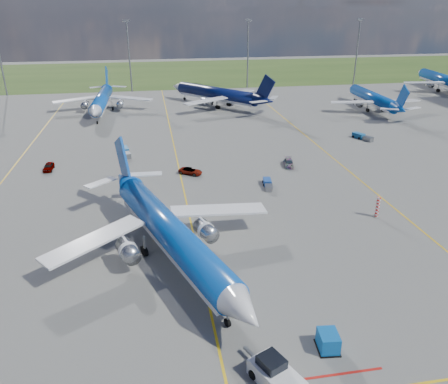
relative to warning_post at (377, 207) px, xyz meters
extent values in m
plane|color=#5D5D5A|center=(-26.00, -8.00, -1.50)|extent=(400.00, 400.00, 0.00)
cube|color=#2D4719|center=(-26.00, 142.00, -1.50)|extent=(400.00, 80.00, 0.01)
cube|color=gold|center=(-26.00, 22.00, -1.49)|extent=(0.25, 160.00, 0.02)
cube|color=gold|center=(-56.00, 32.00, -1.49)|extent=(0.25, 120.00, 0.02)
cube|color=gold|center=(4.00, 32.00, -1.49)|extent=(0.25, 120.00, 0.02)
cube|color=#A5140F|center=(-18.00, -26.00, -1.49)|extent=(10.00, 0.25, 0.02)
cylinder|color=slate|center=(-76.00, 102.00, 9.50)|extent=(0.50, 0.50, 22.00)
cylinder|color=slate|center=(-36.00, 102.00, 9.50)|extent=(0.50, 0.50, 22.00)
cube|color=slate|center=(-36.00, 102.00, 20.80)|extent=(2.20, 0.50, 0.80)
cylinder|color=slate|center=(4.00, 102.00, 9.50)|extent=(0.50, 0.50, 22.00)
cube|color=slate|center=(4.00, 102.00, 20.80)|extent=(2.20, 0.50, 0.80)
cylinder|color=slate|center=(44.00, 102.00, 9.50)|extent=(0.50, 0.50, 22.00)
cube|color=slate|center=(44.00, 102.00, 20.80)|extent=(2.20, 0.50, 0.80)
cylinder|color=red|center=(0.00, 0.00, 0.00)|extent=(0.50, 0.50, 3.00)
cube|color=silver|center=(-22.12, -26.12, -0.79)|extent=(4.12, 5.18, 1.42)
cube|color=black|center=(-22.40, -25.52, 0.19)|extent=(2.42, 2.52, 0.98)
cube|color=slate|center=(-23.32, -23.54, -0.90)|extent=(1.36, 2.49, 0.22)
cube|color=#0B539F|center=(-16.61, -23.09, -0.67)|extent=(1.85, 2.22, 1.66)
imported|color=#999999|center=(-49.19, 27.36, -0.85)|extent=(1.61, 3.85, 1.30)
imported|color=#999999|center=(-24.19, 21.01, -0.92)|extent=(4.54, 3.85, 1.16)
imported|color=#999999|center=(-5.90, 22.12, -0.89)|extent=(2.58, 4.51, 1.23)
cube|color=navy|center=(-12.13, 14.10, -1.01)|extent=(1.57, 2.46, 0.97)
cube|color=slate|center=(-12.48, 11.83, -1.10)|extent=(1.32, 1.91, 0.80)
cube|color=#17538B|center=(-36.12, 34.93, -0.89)|extent=(2.12, 3.16, 1.23)
cube|color=slate|center=(-35.54, 32.08, -1.00)|extent=(1.77, 2.46, 1.01)
cube|color=#165289|center=(14.94, 36.88, -0.94)|extent=(2.40, 3.02, 1.13)
cube|color=slate|center=(16.02, 34.45, -1.04)|extent=(1.96, 2.37, 0.92)
camera|label=1|loc=(-30.53, -50.67, 26.34)|focal=35.00mm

